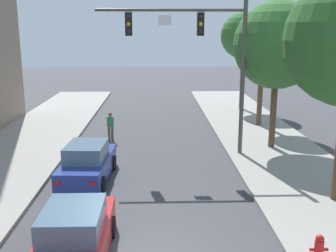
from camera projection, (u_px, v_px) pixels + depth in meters
traffic_signal_mast at (202, 46)px, 18.63m from camera, size 6.97×0.38×7.50m
car_lead_blue at (88, 164)px, 16.44m from camera, size 2.02×4.32×1.60m
car_following_red at (75, 237)px, 10.55m from camera, size 1.85×4.25×1.60m
pedestrian_crossing_road at (110, 125)px, 22.34m from camera, size 0.36×0.22×1.64m
fire_hydrant at (319, 248)px, 10.47m from camera, size 0.48×0.24×0.72m
street_tree_second at (277, 45)px, 19.72m from camera, size 4.32×4.32×7.36m
street_tree_third at (263, 32)px, 24.48m from camera, size 2.94×2.94×7.37m
street_tree_farthest at (244, 36)px, 29.87m from camera, size 3.49×3.49×7.31m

